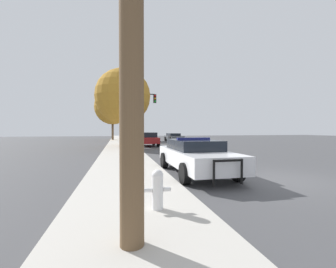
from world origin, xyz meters
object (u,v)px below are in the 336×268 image
police_car (195,155)px  car_background_midblock (148,139)px  car_background_distant (130,134)px  traffic_light (135,108)px  fire_hydrant (157,188)px  tree_sidewalk_far (113,107)px  tree_sidewalk_mid (123,96)px  car_background_oncoming (174,137)px

police_car → car_background_midblock: bearing=-90.9°
car_background_distant → traffic_light: bearing=-91.5°
fire_hydrant → tree_sidewalk_far: 33.20m
tree_sidewalk_mid → fire_hydrant: bearing=-89.1°
car_background_oncoming → tree_sidewalk_mid: 13.26m
police_car → tree_sidewalk_far: tree_sidewalk_far is taller
fire_hydrant → traffic_light: 19.07m
police_car → fire_hydrant: bearing=60.5°
car_background_oncoming → car_background_midblock: size_ratio=1.08×
tree_sidewalk_far → police_car: bearing=-82.4°
traffic_light → fire_hydrant: bearing=-92.9°
fire_hydrant → tree_sidewalk_mid: (-0.29, 17.65, 4.43)m
fire_hydrant → car_background_oncoming: bearing=75.2°
traffic_light → car_background_oncoming: 11.42m
car_background_midblock → tree_sidewalk_far: bearing=104.8°
tree_sidewalk_far → car_background_oncoming: bearing=-30.2°
police_car → tree_sidewalk_mid: 14.50m
police_car → car_background_midblock: 15.18m
car_background_distant → car_background_oncoming: (5.19, -20.61, -0.09)m
traffic_light → car_background_midblock: traffic_light is taller
traffic_light → tree_sidewalk_mid: bearing=-138.6°
fire_hydrant → traffic_light: size_ratio=0.15×
tree_sidewalk_far → car_background_midblock: bearing=-73.6°
fire_hydrant → car_background_midblock: bearing=82.8°
police_car → car_background_distant: (-0.15, 44.23, 0.01)m
car_background_midblock → tree_sidewalk_far: (-3.99, 13.60, 4.68)m
police_car → tree_sidewalk_mid: (-2.54, 13.63, 4.25)m
traffic_light → tree_sidewalk_mid: (-1.24, -1.09, 1.02)m
police_car → car_background_distant: size_ratio=1.24×
car_background_oncoming → tree_sidewalk_mid: size_ratio=0.62×
tree_sidewalk_mid → car_background_midblock: bearing=29.9°
car_background_midblock → tree_sidewalk_mid: (-2.70, -1.55, 4.22)m
car_background_midblock → police_car: bearing=-92.2°
fire_hydrant → car_background_distant: (2.10, 48.25, 0.19)m
car_background_oncoming → tree_sidewalk_far: (-8.87, 5.17, 4.79)m
car_background_midblock → tree_sidewalk_mid: size_ratio=0.57×
car_background_distant → car_background_oncoming: car_background_distant is taller
car_background_distant → tree_sidewalk_mid: (-2.39, -30.60, 4.24)m
police_car → car_background_midblock: size_ratio=1.24×
car_background_distant → tree_sidewalk_far: 16.56m
car_background_oncoming → tree_sidewalk_far: bearing=-32.9°
car_background_oncoming → tree_sidewalk_far: 11.33m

